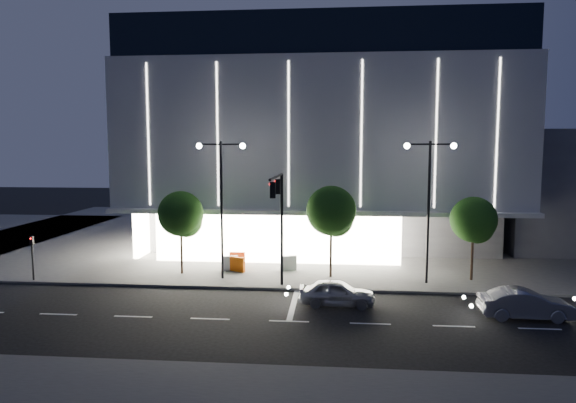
% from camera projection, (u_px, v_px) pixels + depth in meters
% --- Properties ---
extents(ground, '(160.00, 160.00, 0.00)m').
position_uv_depth(ground, '(254.00, 311.00, 27.13)').
color(ground, black).
rests_on(ground, ground).
extents(sidewalk_museum, '(70.00, 40.00, 0.15)m').
position_uv_depth(sidewalk_museum, '(342.00, 235.00, 50.45)').
color(sidewalk_museum, '#474747').
rests_on(sidewalk_museum, ground).
extents(museum, '(30.00, 25.80, 18.00)m').
position_uv_depth(museum, '(322.00, 140.00, 47.99)').
color(museum, '#4C4C51').
rests_on(museum, ground).
extents(annex_building, '(16.00, 20.00, 10.00)m').
position_uv_depth(annex_building, '(567.00, 186.00, 48.07)').
color(annex_building, '#4C4C51').
rests_on(annex_building, ground).
extents(traffic_mast, '(0.33, 5.89, 7.07)m').
position_uv_depth(traffic_mast, '(279.00, 209.00, 29.82)').
color(traffic_mast, black).
rests_on(traffic_mast, ground).
extents(street_lamp_west, '(3.16, 0.36, 9.00)m').
position_uv_depth(street_lamp_west, '(221.00, 189.00, 32.72)').
color(street_lamp_west, black).
rests_on(street_lamp_west, ground).
extents(street_lamp_east, '(3.16, 0.36, 9.00)m').
position_uv_depth(street_lamp_east, '(429.00, 191.00, 31.56)').
color(street_lamp_east, black).
rests_on(street_lamp_east, ground).
extents(ped_signal_far, '(0.22, 0.24, 3.00)m').
position_uv_depth(ped_signal_far, '(32.00, 253.00, 32.73)').
color(ped_signal_far, black).
rests_on(ped_signal_far, ground).
extents(tree_left, '(3.02, 3.02, 5.72)m').
position_uv_depth(tree_left, '(181.00, 216.00, 34.20)').
color(tree_left, black).
rests_on(tree_left, ground).
extents(tree_mid, '(3.25, 3.25, 6.15)m').
position_uv_depth(tree_mid, '(332.00, 214.00, 33.27)').
color(tree_mid, black).
rests_on(tree_mid, ground).
extents(tree_right, '(2.91, 2.91, 5.51)m').
position_uv_depth(tree_right, '(474.00, 222.00, 32.52)').
color(tree_right, black).
rests_on(tree_right, ground).
extents(car_lead, '(4.20, 1.82, 1.41)m').
position_uv_depth(car_lead, '(337.00, 293.00, 27.96)').
color(car_lead, '#97999E').
rests_on(car_lead, ground).
extents(car_second, '(4.51, 1.60, 1.48)m').
position_uv_depth(car_second, '(525.00, 304.00, 25.83)').
color(car_second, '#A5A6AC').
rests_on(car_second, ground).
extents(barrier_a, '(1.11, 0.28, 1.00)m').
position_uv_depth(barrier_a, '(237.00, 259.00, 36.72)').
color(barrier_a, '#E03E0C').
rests_on(barrier_a, sidewalk_museum).
extents(barrier_b, '(1.12, 0.62, 1.00)m').
position_uv_depth(barrier_b, '(230.00, 263.00, 35.41)').
color(barrier_b, white).
rests_on(barrier_b, sidewalk_museum).
extents(barrier_c, '(1.11, 0.68, 1.00)m').
position_uv_depth(barrier_c, '(238.00, 264.00, 35.06)').
color(barrier_c, '#EC5C0D').
rests_on(barrier_c, sidewalk_museum).
extents(barrier_d, '(1.11, 0.68, 1.00)m').
position_uv_depth(barrier_d, '(289.00, 263.00, 35.43)').
color(barrier_d, silver).
rests_on(barrier_d, sidewalk_museum).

